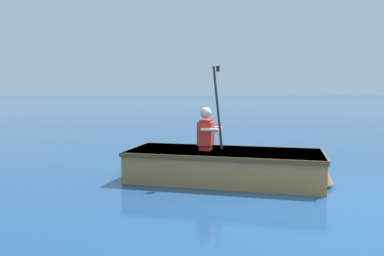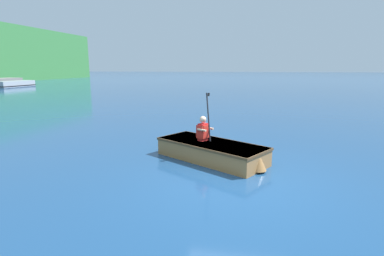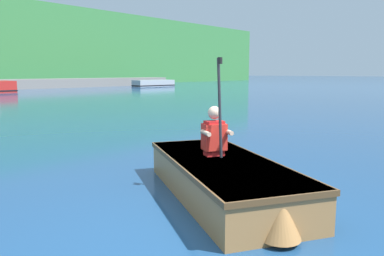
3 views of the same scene
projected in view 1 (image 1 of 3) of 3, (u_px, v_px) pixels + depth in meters
ground_plane at (328, 204)px, 4.45m from camera, size 300.00×300.00×0.00m
rowboat_foreground at (227, 164)px, 5.57m from camera, size 2.43×3.05×0.46m
person_paddler at (206, 131)px, 5.60m from camera, size 0.44×0.44×1.25m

